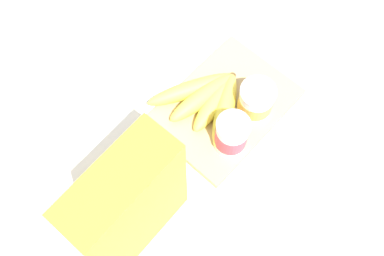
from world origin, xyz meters
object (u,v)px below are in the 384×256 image
cutting_board (225,107)px  yogurt_cup_back (231,135)px  cereal_box (131,206)px  yogurt_cup_front (256,101)px  banana_bunch (208,99)px

cutting_board → yogurt_cup_back: size_ratio=2.97×
cereal_box → yogurt_cup_front: cereal_box is taller
yogurt_cup_back → banana_bunch: (-0.04, -0.09, -0.03)m
cereal_box → banana_bunch: bearing=-167.3°
cereal_box → banana_bunch: 0.30m
cereal_box → yogurt_cup_front: 0.33m
yogurt_cup_front → yogurt_cup_back: 0.09m
cereal_box → yogurt_cup_front: (-0.32, 0.01, -0.08)m
cutting_board → yogurt_cup_front: bearing=120.9°
yogurt_cup_back → cereal_box: bearing=-5.6°
cereal_box → banana_bunch: (-0.27, -0.07, -0.11)m
cereal_box → yogurt_cup_front: bearing=176.4°
cereal_box → yogurt_cup_back: bearing=172.3°
cutting_board → yogurt_cup_back: yogurt_cup_back is taller
yogurt_cup_front → banana_bunch: yogurt_cup_front is taller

